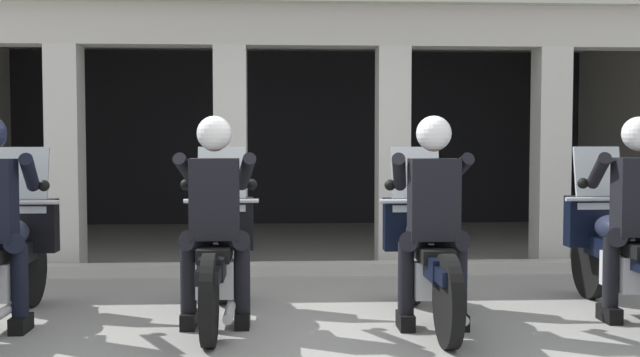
% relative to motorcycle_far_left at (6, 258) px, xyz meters
% --- Properties ---
extents(ground_plane, '(80.00, 80.00, 0.00)m').
position_rel_motorcycle_far_left_xyz_m(ground_plane, '(2.42, 2.94, -0.50)').
color(ground_plane, gray).
extents(station_building, '(10.00, 4.98, 3.01)m').
position_rel_motorcycle_far_left_xyz_m(station_building, '(2.46, 4.93, 1.43)').
color(station_building, black).
rests_on(station_building, ground).
extents(kerb_strip, '(9.50, 0.24, 0.12)m').
position_rel_motorcycle_far_left_xyz_m(kerb_strip, '(2.46, 1.98, -0.44)').
color(kerb_strip, '#B7B5AD').
rests_on(kerb_strip, ground).
extents(motorcycle_far_left, '(0.62, 2.04, 1.35)m').
position_rel_motorcycle_far_left_xyz_m(motorcycle_far_left, '(0.00, 0.00, 0.00)').
color(motorcycle_far_left, black).
rests_on(motorcycle_far_left, ground).
extents(motorcycle_center_left, '(0.62, 2.04, 1.35)m').
position_rel_motorcycle_far_left_xyz_m(motorcycle_center_left, '(1.61, 0.05, 0.00)').
color(motorcycle_center_left, black).
rests_on(motorcycle_center_left, ground).
extents(police_officer_center_left, '(0.63, 0.61, 1.58)m').
position_rel_motorcycle_far_left_xyz_m(police_officer_center_left, '(1.61, -0.23, 0.44)').
color(police_officer_center_left, black).
rests_on(police_officer_center_left, ground).
extents(motorcycle_center_right, '(0.62, 2.04, 1.35)m').
position_rel_motorcycle_far_left_xyz_m(motorcycle_center_right, '(3.23, -0.07, 0.00)').
color(motorcycle_center_right, black).
rests_on(motorcycle_center_right, ground).
extents(police_officer_center_right, '(0.63, 0.61, 1.58)m').
position_rel_motorcycle_far_left_xyz_m(police_officer_center_right, '(3.23, -0.35, 0.44)').
color(police_officer_center_right, black).
rests_on(police_officer_center_right, ground).
extents(motorcycle_far_right, '(0.62, 2.04, 1.35)m').
position_rel_motorcycle_far_left_xyz_m(motorcycle_far_right, '(4.84, 0.07, 0.00)').
color(motorcycle_far_right, black).
rests_on(motorcycle_far_right, ground).
extents(police_officer_far_right, '(0.63, 0.61, 1.58)m').
position_rel_motorcycle_far_left_xyz_m(police_officer_far_right, '(4.84, -0.21, 0.44)').
color(police_officer_far_right, black).
rests_on(police_officer_far_right, ground).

